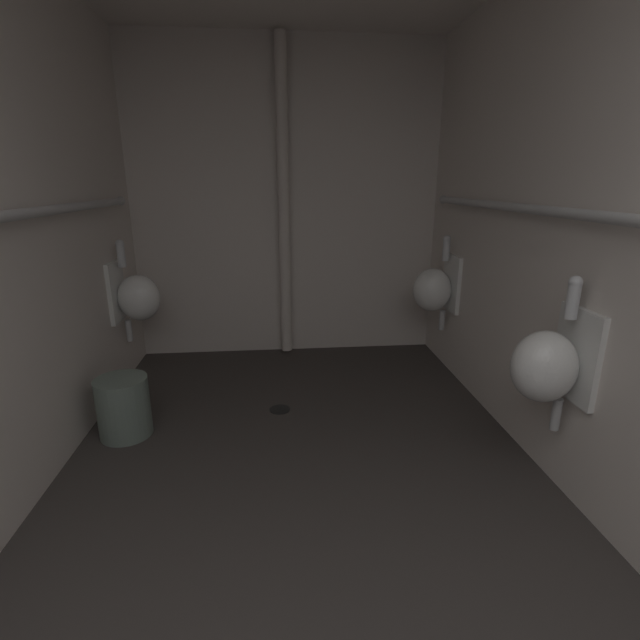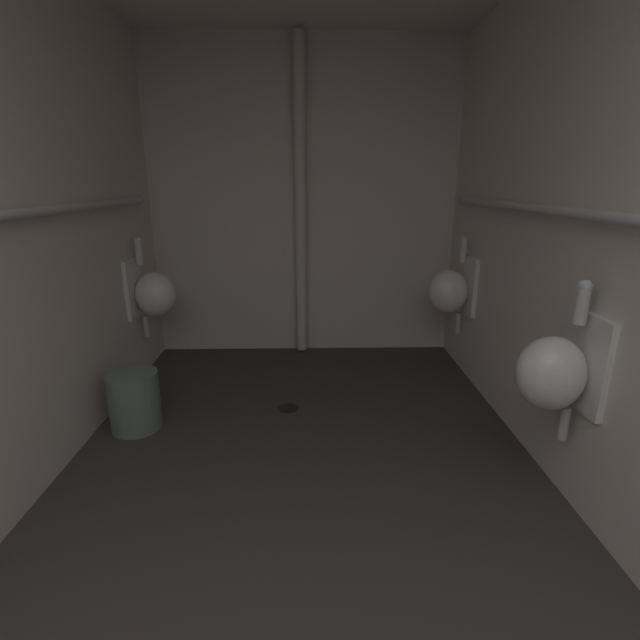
# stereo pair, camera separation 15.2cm
# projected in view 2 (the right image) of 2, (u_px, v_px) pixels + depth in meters

# --- Properties ---
(floor) EXTENTS (2.68, 4.46, 0.08)m
(floor) POSITION_uv_depth(u_px,v_px,m) (302.00, 515.00, 2.19)
(floor) COLOR #383330
(floor) RESTS_ON ground
(wall_right) EXTENTS (0.06, 4.46, 2.58)m
(wall_right) POSITION_uv_depth(u_px,v_px,m) (629.00, 231.00, 1.83)
(wall_right) COLOR silver
(wall_right) RESTS_ON ground
(wall_back) EXTENTS (2.68, 0.06, 2.58)m
(wall_back) POSITION_uv_depth(u_px,v_px,m) (304.00, 204.00, 3.91)
(wall_back) COLOR silver
(wall_back) RESTS_ON ground
(urinal_left_mid) EXTENTS (0.32, 0.30, 0.76)m
(urinal_left_mid) POSITION_uv_depth(u_px,v_px,m) (153.00, 293.00, 3.47)
(urinal_left_mid) COLOR white
(urinal_right_mid) EXTENTS (0.32, 0.30, 0.76)m
(urinal_right_mid) POSITION_uv_depth(u_px,v_px,m) (556.00, 371.00, 2.05)
(urinal_right_mid) COLOR white
(urinal_right_far) EXTENTS (0.32, 0.30, 0.76)m
(urinal_right_far) POSITION_uv_depth(u_px,v_px,m) (451.00, 290.00, 3.55)
(urinal_right_far) COLOR white
(supply_pipe_right) EXTENTS (0.06, 3.72, 0.06)m
(supply_pipe_right) POSITION_uv_depth(u_px,v_px,m) (611.00, 218.00, 1.80)
(supply_pipe_right) COLOR #B2B2B2
(standpipe_back_wall) EXTENTS (0.09, 0.09, 2.53)m
(standpipe_back_wall) POSITION_uv_depth(u_px,v_px,m) (300.00, 205.00, 3.80)
(standpipe_back_wall) COLOR silver
(standpipe_back_wall) RESTS_ON ground
(floor_drain) EXTENTS (0.14, 0.14, 0.01)m
(floor_drain) POSITION_uv_depth(u_px,v_px,m) (288.00, 408.00, 3.13)
(floor_drain) COLOR black
(floor_drain) RESTS_ON ground
(waste_bin) EXTENTS (0.30, 0.30, 0.37)m
(waste_bin) POSITION_uv_depth(u_px,v_px,m) (134.00, 401.00, 2.84)
(waste_bin) COLOR slate
(waste_bin) RESTS_ON ground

